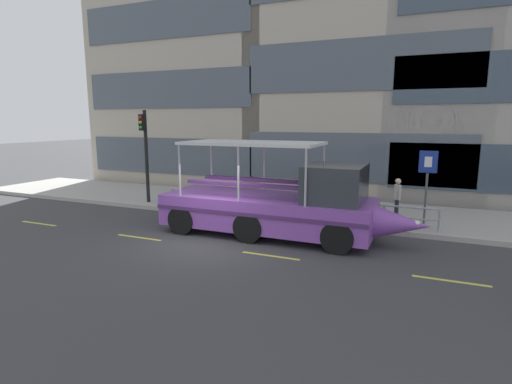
{
  "coord_description": "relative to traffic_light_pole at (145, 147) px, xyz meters",
  "views": [
    {
      "loc": [
        6.47,
        -11.26,
        3.94
      ],
      "look_at": [
        0.65,
        2.36,
        1.3
      ],
      "focal_mm": 28.35,
      "sensor_mm": 36.0,
      "label": 1
    }
  ],
  "objects": [
    {
      "name": "ground_plane",
      "position": [
        5.41,
        -3.7,
        -2.73
      ],
      "size": [
        120.0,
        120.0,
        0.0
      ],
      "primitive_type": "plane",
      "color": "#3D3D3F"
    },
    {
      "name": "sidewalk",
      "position": [
        5.41,
        1.9,
        -2.64
      ],
      "size": [
        32.0,
        4.8,
        0.18
      ],
      "primitive_type": "cube",
      "color": "#A8A59E",
      "rests_on": "ground_plane"
    },
    {
      "name": "curb_edge",
      "position": [
        5.41,
        -0.59,
        -2.64
      ],
      "size": [
        32.0,
        0.18,
        0.18
      ],
      "primitive_type": "cube",
      "color": "#B2ADA3",
      "rests_on": "ground_plane"
    },
    {
      "name": "lane_centreline",
      "position": [
        5.41,
        -4.34,
        -2.72
      ],
      "size": [
        25.8,
        0.12,
        0.01
      ],
      "color": "#DBD64C",
      "rests_on": "ground_plane"
    },
    {
      "name": "office_tower_left",
      "position": [
        -2.13,
        10.45,
        8.56
      ],
      "size": [
        11.64,
        11.6,
        22.58
      ],
      "color": "#B2A893",
      "rests_on": "ground_plane"
    },
    {
      "name": "curb_guardrail",
      "position": [
        6.97,
        -0.25,
        -2.0
      ],
      "size": [
        10.92,
        0.09,
        0.81
      ],
      "color": "#9EA0A8",
      "rests_on": "sidewalk"
    },
    {
      "name": "traffic_light_pole",
      "position": [
        0.0,
        0.0,
        0.0
      ],
      "size": [
        0.24,
        0.46,
        4.21
      ],
      "color": "black",
      "rests_on": "sidewalk"
    },
    {
      "name": "parking_sign",
      "position": [
        11.89,
        0.18,
        -0.7
      ],
      "size": [
        0.6,
        0.12,
        2.72
      ],
      "color": "#4C4F54",
      "rests_on": "sidewalk"
    },
    {
      "name": "duck_tour_boat",
      "position": [
        7.39,
        -2.23,
        -1.66
      ],
      "size": [
        9.07,
        2.6,
        3.21
      ],
      "color": "purple",
      "rests_on": "ground_plane"
    },
    {
      "name": "pedestrian_near_bow",
      "position": [
        10.9,
        0.99,
        -1.58
      ],
      "size": [
        0.27,
        0.43,
        1.6
      ],
      "color": "#1E2338",
      "rests_on": "sidewalk"
    },
    {
      "name": "pedestrian_mid_left",
      "position": [
        7.04,
        1.29,
        -1.56
      ],
      "size": [
        0.22,
        0.47,
        1.64
      ],
      "color": "black",
      "rests_on": "sidewalk"
    }
  ]
}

